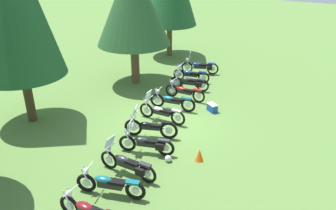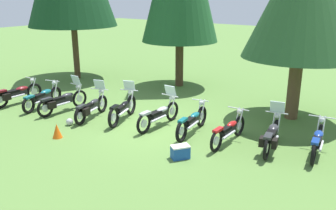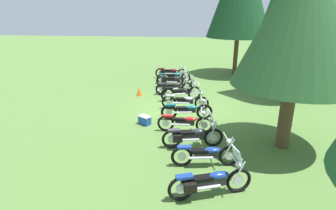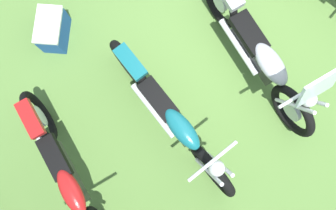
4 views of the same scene
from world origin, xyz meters
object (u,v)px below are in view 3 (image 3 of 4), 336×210
at_px(motorcycle_6, 187,110).
at_px(motorcycle_9, 206,154).
at_px(motorcycle_2, 174,80).
at_px(motorcycle_8, 192,135).
at_px(motorcycle_7, 185,122).
at_px(traffic_cone, 139,92).
at_px(motorcycle_1, 174,77).
at_px(picnic_cooler, 145,120).
at_px(motorcycle_0, 171,72).
at_px(motorcycle_5, 186,101).
at_px(motorcycle_4, 182,92).
at_px(dropped_helmet, 158,91).
at_px(pine_tree_2, 301,15).
at_px(motorcycle_3, 174,87).
at_px(motorcycle_10, 210,181).

height_order(motorcycle_6, motorcycle_9, motorcycle_6).
bearing_deg(motorcycle_2, motorcycle_8, -78.86).
bearing_deg(motorcycle_2, motorcycle_6, -77.14).
bearing_deg(motorcycle_7, traffic_cone, 121.46).
relative_size(motorcycle_1, picnic_cooler, 3.78).
distance_m(motorcycle_9, traffic_cone, 8.10).
bearing_deg(motorcycle_9, traffic_cone, 108.83).
height_order(motorcycle_0, motorcycle_5, motorcycle_5).
relative_size(motorcycle_9, picnic_cooler, 3.59).
distance_m(motorcycle_0, motorcycle_6, 8.00).
distance_m(motorcycle_4, motorcycle_8, 5.45).
height_order(motorcycle_6, picnic_cooler, motorcycle_6).
height_order(traffic_cone, dropped_helmet, traffic_cone).
bearing_deg(motorcycle_6, motorcycle_5, 87.47).
bearing_deg(motorcycle_8, pine_tree_2, -3.14).
xyz_separation_m(pine_tree_2, traffic_cone, (-5.53, -6.51, -4.31)).
relative_size(motorcycle_3, motorcycle_10, 0.98).
distance_m(motorcycle_4, motorcycle_6, 2.80).
relative_size(motorcycle_0, motorcycle_4, 1.06).
height_order(motorcycle_7, traffic_cone, motorcycle_7).
height_order(motorcycle_5, traffic_cone, motorcycle_5).
bearing_deg(motorcycle_9, motorcycle_1, 92.33).
bearing_deg(motorcycle_1, motorcycle_9, -94.47).
relative_size(pine_tree_2, picnic_cooler, 11.16).
height_order(motorcycle_4, motorcycle_6, motorcycle_4).
bearing_deg(pine_tree_2, motorcycle_0, -152.81).
height_order(motorcycle_7, motorcycle_10, motorcycle_10).
height_order(motorcycle_6, motorcycle_7, motorcycle_6).
bearing_deg(dropped_helmet, motorcycle_4, 51.32).
bearing_deg(motorcycle_6, motorcycle_10, -89.10).
bearing_deg(motorcycle_7, motorcycle_8, -76.95).
distance_m(motorcycle_1, motorcycle_9, 10.56).
bearing_deg(motorcycle_4, motorcycle_5, -96.77).
distance_m(motorcycle_4, picnic_cooler, 3.78).
xyz_separation_m(motorcycle_1, motorcycle_4, (3.77, 0.78, 0.03)).
height_order(motorcycle_7, picnic_cooler, motorcycle_7).
bearing_deg(motorcycle_6, dropped_helmet, 107.94).
bearing_deg(motorcycle_9, motorcycle_0, 92.89).
distance_m(motorcycle_8, dropped_helmet, 6.99).
bearing_deg(motorcycle_5, motorcycle_3, 107.76).
bearing_deg(pine_tree_2, motorcycle_3, -143.22).
distance_m(motorcycle_2, motorcycle_3, 1.50).
height_order(motorcycle_1, motorcycle_6, motorcycle_6).
bearing_deg(dropped_helmet, motorcycle_7, 19.97).
bearing_deg(pine_tree_2, traffic_cone, -130.39).
xyz_separation_m(motorcycle_10, dropped_helmet, (-9.31, -2.79, -0.35)).
height_order(motorcycle_6, motorcycle_10, motorcycle_10).
distance_m(motorcycle_9, pine_tree_2, 5.23).
bearing_deg(motorcycle_7, motorcycle_3, 99.99).
relative_size(motorcycle_3, motorcycle_7, 0.96).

